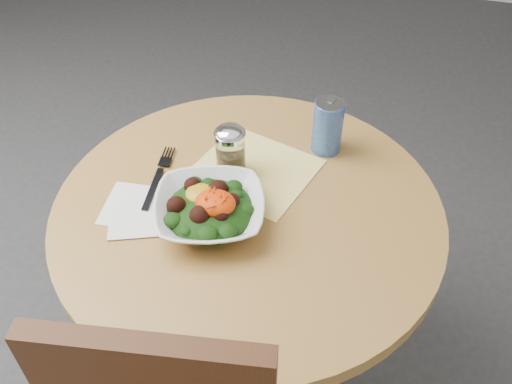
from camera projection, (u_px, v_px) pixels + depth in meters
The scene contains 8 objects.
ground at pixel (250, 371), 1.83m from camera, with size 6.00×6.00×0.00m, color #2F2F32.
table at pixel (248, 261), 1.44m from camera, with size 0.90×0.90×0.75m.
cloth_napkin at pixel (254, 170), 1.40m from camera, with size 0.27×0.25×0.00m, color yellow.
paper_napkins at pixel (138, 210), 1.30m from camera, with size 0.20×0.19×0.00m.
salad_bowl at pixel (210, 209), 1.25m from camera, with size 0.31×0.31×0.09m.
fork at pixel (159, 175), 1.38m from camera, with size 0.05×0.23×0.00m.
spice_shaker at pixel (230, 151), 1.35m from camera, with size 0.07×0.07×0.13m.
beverage_can at pixel (328, 126), 1.41m from camera, with size 0.08×0.08×0.15m.
Camera 1 is at (0.28, -0.88, 1.68)m, focal length 40.00 mm.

